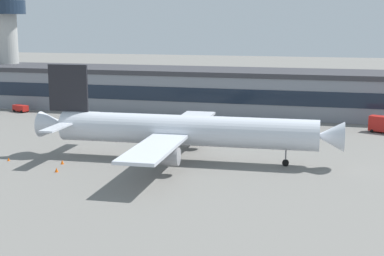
{
  "coord_description": "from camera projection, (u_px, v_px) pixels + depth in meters",
  "views": [
    {
      "loc": [
        29.81,
        -91.71,
        23.64
      ],
      "look_at": [
        3.89,
        4.73,
        5.0
      ],
      "focal_mm": 53.86,
      "sensor_mm": 36.0,
      "label": 1
    }
  ],
  "objects": [
    {
      "name": "stair_truck",
      "position": [
        383.0,
        124.0,
        122.97
      ],
      "size": [
        6.46,
        4.46,
        3.55
      ],
      "color": "red",
      "rests_on": "ground_plane"
    },
    {
      "name": "terminal_building",
      "position": [
        227.0,
        91.0,
        150.14
      ],
      "size": [
        196.62,
        19.64,
        11.2
      ],
      "color": "gray",
      "rests_on": "ground_plane"
    },
    {
      "name": "traffic_cone_2",
      "position": [
        57.0,
        170.0,
        91.27
      ],
      "size": [
        0.58,
        0.58,
        0.72
      ],
      "primitive_type": "cone",
      "color": "#F2590C",
      "rests_on": "ground_plane"
    },
    {
      "name": "traffic_cone_1",
      "position": [
        8.0,
        159.0,
        98.57
      ],
      "size": [
        0.47,
        0.47,
        0.59
      ],
      "primitive_type": "cone",
      "color": "#F2590C",
      "rests_on": "ground_plane"
    },
    {
      "name": "airliner",
      "position": [
        181.0,
        130.0,
        97.93
      ],
      "size": [
        53.13,
        45.4,
        16.14
      ],
      "color": "silver",
      "rests_on": "ground_plane"
    },
    {
      "name": "follow_me_car",
      "position": [
        21.0,
        108.0,
        151.08
      ],
      "size": [
        4.79,
        3.37,
        1.85
      ],
      "color": "red",
      "rests_on": "ground_plane"
    },
    {
      "name": "ground_plane",
      "position": [
        163.0,
        160.0,
        99.01
      ],
      "size": [
        600.0,
        600.0,
        0.0
      ],
      "primitive_type": "plane",
      "color": "slate"
    },
    {
      "name": "traffic_cone_0",
      "position": [
        62.0,
        162.0,
        96.31
      ],
      "size": [
        0.57,
        0.57,
        0.72
      ],
      "primitive_type": "cone",
      "color": "#F2590C",
      "rests_on": "ground_plane"
    },
    {
      "name": "control_tower",
      "position": [
        7.0,
        34.0,
        168.27
      ],
      "size": [
        11.43,
        11.43,
        31.54
      ],
      "color": "#B7B7B2",
      "rests_on": "ground_plane"
    }
  ]
}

